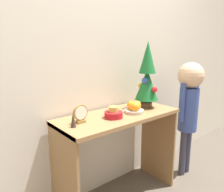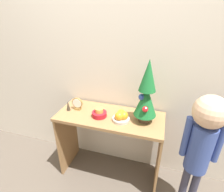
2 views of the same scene
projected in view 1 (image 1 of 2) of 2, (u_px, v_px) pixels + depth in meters
The scene contains 8 objects.
back_wall at pixel (99, 53), 1.85m from camera, with size 7.00×0.05×2.50m, color beige.
console_table at pixel (119, 136), 1.79m from camera, with size 1.03×0.44×0.77m.
mini_tree at pixel (147, 76), 1.90m from camera, with size 0.20×0.21×0.58m.
fruit_bowl at pixel (134, 108), 1.79m from camera, with size 0.16×0.16×0.10m.
singing_bowl at pixel (114, 114), 1.66m from camera, with size 0.14×0.14×0.09m.
desk_clock at pixel (81, 114), 1.53m from camera, with size 0.11×0.04×0.13m.
figurine at pixel (73, 120), 1.45m from camera, with size 0.04×0.04×0.10m.
child_figure at pixel (189, 100), 2.15m from camera, with size 0.29×0.25×1.16m.
Camera 1 is at (-1.12, -1.04, 1.28)m, focal length 35.00 mm.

